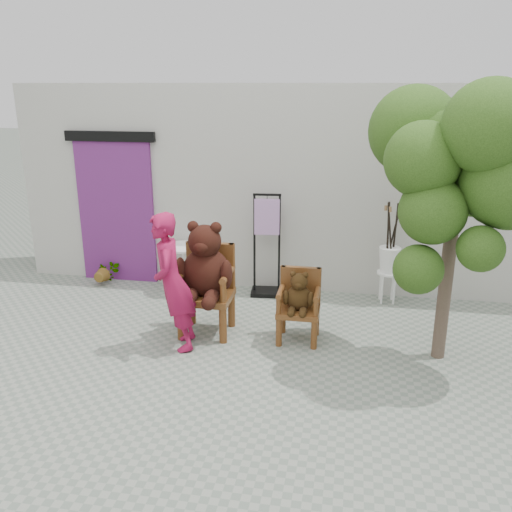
{
  "coord_description": "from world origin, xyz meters",
  "views": [
    {
      "loc": [
        0.54,
        -5.08,
        3.0
      ],
      "look_at": [
        -0.57,
        1.22,
        0.95
      ],
      "focal_mm": 38.0,
      "sensor_mm": 36.0,
      "label": 1
    }
  ],
  "objects_px": {
    "cafe_table": "(184,263)",
    "stool_bucket": "(389,259)",
    "tree": "(454,161)",
    "person": "(173,283)",
    "display_stand": "(267,257)",
    "chair_small": "(299,299)",
    "chair_big": "(206,272)"
  },
  "relations": [
    {
      "from": "cafe_table",
      "to": "stool_bucket",
      "type": "relative_size",
      "value": 0.48
    },
    {
      "from": "stool_bucket",
      "to": "tree",
      "type": "relative_size",
      "value": 0.47
    },
    {
      "from": "tree",
      "to": "cafe_table",
      "type": "bearing_deg",
      "value": 155.18
    },
    {
      "from": "person",
      "to": "display_stand",
      "type": "bearing_deg",
      "value": 141.84
    },
    {
      "from": "person",
      "to": "tree",
      "type": "distance_m",
      "value": 3.31
    },
    {
      "from": "stool_bucket",
      "to": "cafe_table",
      "type": "bearing_deg",
      "value": -178.49
    },
    {
      "from": "display_stand",
      "to": "stool_bucket",
      "type": "xyz_separation_m",
      "value": [
        1.74,
        0.0,
        0.06
      ]
    },
    {
      "from": "chair_small",
      "to": "cafe_table",
      "type": "distance_m",
      "value": 2.28
    },
    {
      "from": "chair_small",
      "to": "tree",
      "type": "xyz_separation_m",
      "value": [
        1.56,
        -0.24,
        1.72
      ]
    },
    {
      "from": "chair_big",
      "to": "cafe_table",
      "type": "height_order",
      "value": "chair_big"
    },
    {
      "from": "person",
      "to": "display_stand",
      "type": "relative_size",
      "value": 1.08
    },
    {
      "from": "stool_bucket",
      "to": "tree",
      "type": "xyz_separation_m",
      "value": [
        0.43,
        -1.65,
        1.61
      ]
    },
    {
      "from": "chair_small",
      "to": "display_stand",
      "type": "bearing_deg",
      "value": 113.56
    },
    {
      "from": "chair_big",
      "to": "stool_bucket",
      "type": "height_order",
      "value": "stool_bucket"
    },
    {
      "from": "person",
      "to": "display_stand",
      "type": "xyz_separation_m",
      "value": [
        0.8,
        1.87,
        -0.23
      ]
    },
    {
      "from": "stool_bucket",
      "to": "tree",
      "type": "height_order",
      "value": "tree"
    },
    {
      "from": "person",
      "to": "stool_bucket",
      "type": "relative_size",
      "value": 1.12
    },
    {
      "from": "cafe_table",
      "to": "display_stand",
      "type": "distance_m",
      "value": 1.24
    },
    {
      "from": "display_stand",
      "to": "chair_small",
      "type": "bearing_deg",
      "value": -71.3
    },
    {
      "from": "chair_small",
      "to": "tree",
      "type": "relative_size",
      "value": 0.29
    },
    {
      "from": "chair_big",
      "to": "display_stand",
      "type": "distance_m",
      "value": 1.52
    },
    {
      "from": "stool_bucket",
      "to": "tree",
      "type": "distance_m",
      "value": 2.34
    },
    {
      "from": "stool_bucket",
      "to": "person",
      "type": "bearing_deg",
      "value": -143.63
    },
    {
      "from": "cafe_table",
      "to": "tree",
      "type": "bearing_deg",
      "value": -24.82
    },
    {
      "from": "chair_small",
      "to": "stool_bucket",
      "type": "distance_m",
      "value": 1.81
    },
    {
      "from": "person",
      "to": "tree",
      "type": "relative_size",
      "value": 0.53
    },
    {
      "from": "person",
      "to": "stool_bucket",
      "type": "height_order",
      "value": "person"
    },
    {
      "from": "cafe_table",
      "to": "stool_bucket",
      "type": "xyz_separation_m",
      "value": [
        2.97,
        0.08,
        0.2
      ]
    },
    {
      "from": "chair_big",
      "to": "tree",
      "type": "height_order",
      "value": "tree"
    },
    {
      "from": "chair_small",
      "to": "tree",
      "type": "bearing_deg",
      "value": -8.89
    },
    {
      "from": "chair_small",
      "to": "display_stand",
      "type": "xyz_separation_m",
      "value": [
        -0.61,
        1.41,
        0.05
      ]
    },
    {
      "from": "chair_small",
      "to": "stool_bucket",
      "type": "xyz_separation_m",
      "value": [
        1.13,
        1.41,
        0.11
      ]
    }
  ]
}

